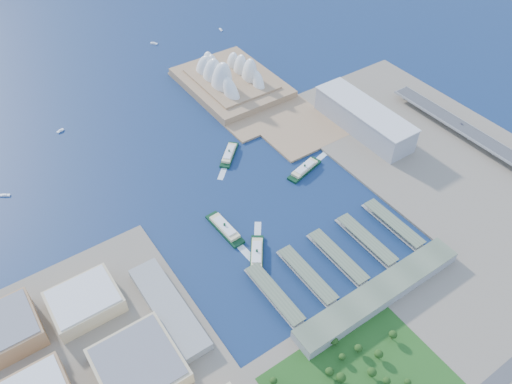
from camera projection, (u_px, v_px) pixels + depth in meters
ground at (285, 223)px, 576.41m from camera, size 3000.00×3000.00×0.00m
south_land at (424, 364)px, 451.33m from camera, size 720.00×180.00×3.00m
east_land at (457, 168)px, 643.44m from camera, size 240.00×500.00×3.00m
peninsula at (240, 91)px, 772.65m from camera, size 135.00×220.00×3.00m
opera_house at (231, 69)px, 762.19m from camera, size 134.00×180.00×58.00m
toaster_building at (364, 119)px, 688.68m from camera, size 45.00×155.00×35.00m
expressway at (495, 151)px, 656.76m from camera, size 26.00×340.00×11.85m
ferry_wharves at (338, 258)px, 534.56m from camera, size 184.00×90.00×9.30m
terminal_building at (379, 294)px, 496.50m from camera, size 200.00×28.00×12.00m
park at (362, 378)px, 432.12m from camera, size 150.00×110.00×16.00m
ferry_a at (225, 227)px, 564.94m from camera, size 17.60×59.30×11.10m
ferry_b at (229, 153)px, 660.09m from camera, size 46.91×45.42×9.84m
ferry_c at (257, 253)px, 538.55m from camera, size 43.15×51.96×10.26m
ferry_d at (305, 168)px, 638.07m from camera, size 56.85×27.38×10.42m
boat_a at (5, 195)px, 608.28m from camera, size 12.42×9.75×2.47m
boat_b at (60, 131)px, 700.68m from camera, size 11.11×6.98×2.83m
boat_c at (221, 29)px, 921.77m from camera, size 4.78×11.11×2.42m
boat_e at (154, 43)px, 883.27m from camera, size 10.26×12.80×3.10m
car_c at (462, 124)px, 688.33m from camera, size 1.81×4.45×1.29m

